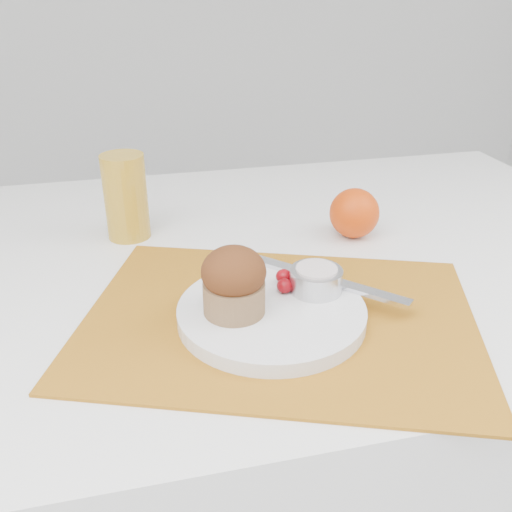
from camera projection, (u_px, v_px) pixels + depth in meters
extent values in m
cube|color=white|center=(273.00, 436.00, 1.03)|extent=(1.20, 0.80, 0.75)
cube|color=#A86717|center=(279.00, 318.00, 0.69)|extent=(0.56, 0.49, 0.00)
cylinder|color=white|center=(272.00, 313.00, 0.68)|extent=(0.29, 0.29, 0.02)
cylinder|color=#BCBDC1|center=(316.00, 280.00, 0.70)|extent=(0.07, 0.07, 0.03)
cylinder|color=beige|center=(317.00, 270.00, 0.70)|extent=(0.05, 0.05, 0.01)
ellipsoid|color=#600208|center=(284.00, 276.00, 0.72)|extent=(0.02, 0.02, 0.02)
ellipsoid|color=#590207|center=(285.00, 286.00, 0.70)|extent=(0.02, 0.02, 0.02)
cube|color=silver|center=(328.00, 280.00, 0.73)|extent=(0.16, 0.17, 0.01)
sphere|color=#DF4407|center=(354.00, 213.00, 0.89)|extent=(0.08, 0.08, 0.08)
cylinder|color=gold|center=(126.00, 197.00, 0.88)|extent=(0.08, 0.08, 0.13)
cylinder|color=olive|center=(234.00, 297.00, 0.66)|extent=(0.08, 0.08, 0.04)
ellipsoid|color=#351709|center=(234.00, 272.00, 0.64)|extent=(0.07, 0.07, 0.06)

